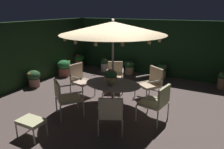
{
  "coord_description": "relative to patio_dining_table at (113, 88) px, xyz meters",
  "views": [
    {
      "loc": [
        2.69,
        -4.96,
        2.71
      ],
      "look_at": [
        0.05,
        -0.06,
        0.99
      ],
      "focal_mm": 33.94,
      "sensor_mm": 36.0,
      "label": 1
    }
  ],
  "objects": [
    {
      "name": "potted_plant_back_left",
      "position": [
        -3.37,
        2.91,
        -0.19
      ],
      "size": [
        0.49,
        0.49,
        0.68
      ],
      "color": "#AF5F4D",
      "rests_on": "ground_plane"
    },
    {
      "name": "ground_plane",
      "position": [
        -0.05,
        0.01,
        -0.58
      ],
      "size": [
        7.65,
        7.7,
        0.02
      ],
      "primitive_type": "cube",
      "color": "brown"
    },
    {
      "name": "hedge_backdrop_left",
      "position": [
        -3.73,
        0.01,
        0.58
      ],
      "size": [
        0.3,
        7.7,
        2.3
      ],
      "primitive_type": "cube",
      "color": "#1A3118",
      "rests_on": "ground_plane"
    },
    {
      "name": "patio_chair_southwest",
      "position": [
        0.76,
        1.14,
        -0.02
      ],
      "size": [
        0.86,
        0.86,
        0.98
      ],
      "color": "beige",
      "rests_on": "ground_plane"
    },
    {
      "name": "hedge_backdrop_rear",
      "position": [
        -0.05,
        3.71,
        0.58
      ],
      "size": [
        7.65,
        0.3,
        2.3
      ],
      "primitive_type": "cube",
      "color": "#173219",
      "rests_on": "ground_plane"
    },
    {
      "name": "potted_plant_left_near",
      "position": [
        -3.19,
        1.63,
        -0.2
      ],
      "size": [
        0.55,
        0.55,
        0.68
      ],
      "color": "#A75D4C",
      "rests_on": "ground_plane"
    },
    {
      "name": "patio_umbrella",
      "position": [
        -0.0,
        -0.0,
        1.67
      ],
      "size": [
        2.8,
        2.8,
        2.48
      ],
      "color": "silver",
      "rests_on": "ground_plane"
    },
    {
      "name": "ottoman_footrest",
      "position": [
        -0.85,
        -2.19,
        -0.21
      ],
      "size": [
        0.57,
        0.4,
        0.42
      ],
      "color": "beige",
      "rests_on": "ground_plane"
    },
    {
      "name": "patio_chair_northeast",
      "position": [
        -1.34,
        0.26,
        0.01
      ],
      "size": [
        0.7,
        0.67,
        1.03
      ],
      "color": "beige",
      "rests_on": "ground_plane"
    },
    {
      "name": "potted_plant_back_center",
      "position": [
        0.52,
        3.23,
        -0.26
      ],
      "size": [
        0.4,
        0.4,
        0.59
      ],
      "color": "tan",
      "rests_on": "ground_plane"
    },
    {
      "name": "patio_dining_table",
      "position": [
        0.0,
        0.0,
        0.0
      ],
      "size": [
        1.62,
        1.2,
        0.71
      ],
      "color": "silver",
      "rests_on": "ground_plane"
    },
    {
      "name": "potted_plant_right_near",
      "position": [
        -3.28,
        0.08,
        -0.23
      ],
      "size": [
        0.48,
        0.49,
        0.62
      ],
      "color": "#8E6254",
      "rests_on": "ground_plane"
    },
    {
      "name": "patio_chair_south",
      "position": [
        1.34,
        -0.22,
        -0.01
      ],
      "size": [
        0.71,
        0.74,
        0.96
      ],
      "color": "beige",
      "rests_on": "ground_plane"
    },
    {
      "name": "centerpiece_planter",
      "position": [
        0.01,
        -0.14,
        0.4
      ],
      "size": [
        0.35,
        0.35,
        0.46
      ],
      "color": "tan",
      "rests_on": "patio_dining_table"
    },
    {
      "name": "potted_plant_front_corner",
      "position": [
        -2.04,
        3.09,
        -0.27
      ],
      "size": [
        0.4,
        0.4,
        0.6
      ],
      "color": "beige",
      "rests_on": "ground_plane"
    },
    {
      "name": "potted_plant_right_far",
      "position": [
        -0.89,
        3.19,
        -0.25
      ],
      "size": [
        0.45,
        0.44,
        0.59
      ],
      "color": "tan",
      "rests_on": "ground_plane"
    },
    {
      "name": "potted_plant_back_right",
      "position": [
        2.73,
        3.14,
        -0.25
      ],
      "size": [
        0.36,
        0.36,
        0.61
      ],
      "color": "#8A6854",
      "rests_on": "ground_plane"
    },
    {
      "name": "patio_chair_north",
      "position": [
        -0.57,
        1.23,
        0.0
      ],
      "size": [
        0.77,
        0.8,
        0.97
      ],
      "color": "silver",
      "rests_on": "ground_plane"
    },
    {
      "name": "patio_chair_east",
      "position": [
        -0.82,
        -1.08,
        0.0
      ],
      "size": [
        0.86,
        0.86,
        0.97
      ],
      "color": "beige",
      "rests_on": "ground_plane"
    },
    {
      "name": "patio_chair_southeast",
      "position": [
        0.6,
        -1.22,
        -0.04
      ],
      "size": [
        0.76,
        0.78,
        0.92
      ],
      "color": "beige",
      "rests_on": "ground_plane"
    }
  ]
}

